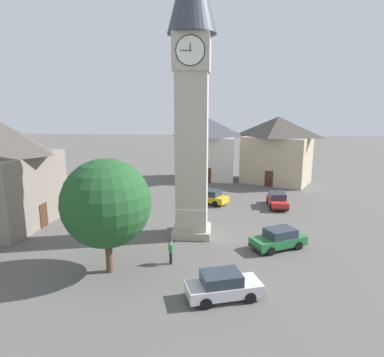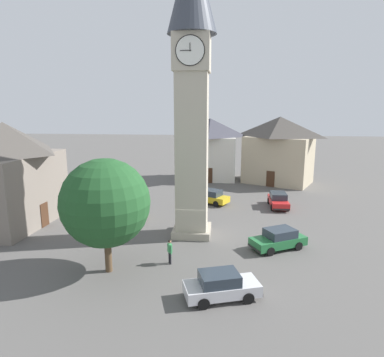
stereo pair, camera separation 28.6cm
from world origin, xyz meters
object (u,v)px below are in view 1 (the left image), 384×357
car_red_corner (279,239)px  car_white_side (277,200)px  car_blue_kerb (118,208)px  pedestrian (171,250)px  car_silver_kerb (223,285)px  lamp_post (119,203)px  building_shop_left (7,174)px  clock_tower (192,67)px  car_black_far (209,197)px  building_terrace_right (277,149)px  building_corner_back (208,148)px  tree (106,203)px

car_red_corner → car_white_side: bearing=-98.1°
car_blue_kerb → pedestrian: bearing=124.3°
car_silver_kerb → lamp_post: size_ratio=0.99×
pedestrian → building_shop_left: bearing=-22.4°
clock_tower → building_shop_left: 18.34m
car_black_far → building_terrace_right: (-8.76, -11.32, 3.85)m
car_white_side → building_terrace_right: size_ratio=0.39×
car_black_far → building_corner_back: 13.51m
car_silver_kerb → building_corner_back: (2.21, -31.73, 3.69)m
clock_tower → car_white_side: bearing=-133.6°
car_blue_kerb → car_red_corner: bearing=155.7°
car_white_side → tree: size_ratio=0.57×
car_blue_kerb → car_red_corner: (-14.16, 6.40, 0.00)m
tree → building_corner_back: building_corner_back is taller
car_white_side → building_terrace_right: building_terrace_right is taller
pedestrian → building_terrace_right: building_terrace_right is taller
car_blue_kerb → pedestrian: (-6.56, 9.63, 0.25)m
car_red_corner → building_shop_left: bearing=-7.6°
car_blue_kerb → building_terrace_right: building_terrace_right is taller
car_blue_kerb → car_white_side: size_ratio=1.05×
car_red_corner → pedestrian: bearing=23.1°
tree → building_shop_left: 13.90m
car_blue_kerb → pedestrian: 11.66m
clock_tower → car_blue_kerb: bearing=-28.8°
car_red_corner → tree: bearing=22.5°
clock_tower → lamp_post: clock_tower is taller
car_red_corner → lamp_post: bearing=-2.0°
car_red_corner → building_corner_back: bearing=-75.6°
car_white_side → building_terrace_right: bearing=-97.5°
car_black_far → car_white_side: bearing=174.4°
car_silver_kerb → car_red_corner: (-4.11, -7.15, 0.00)m
car_black_far → tree: bearing=70.7°
car_red_corner → building_shop_left: size_ratio=0.45×
car_red_corner → car_black_far: bearing=-64.1°
building_terrace_right → building_corner_back: 9.59m
car_silver_kerb → building_shop_left: 21.70m
car_silver_kerb → pedestrian: (3.49, -3.91, 0.25)m
car_silver_kerb → pedestrian: size_ratio=2.63×
clock_tower → car_red_corner: (-6.67, 2.28, -12.46)m
car_black_far → clock_tower: bearing=83.6°
pedestrian → tree: tree is taller
car_black_far → car_red_corner: bearing=115.9°
pedestrian → lamp_post: 6.18m
building_shop_left → building_terrace_right: building_shop_left is taller
car_silver_kerb → tree: size_ratio=0.61×
car_red_corner → car_white_side: size_ratio=1.07×
building_shop_left → lamp_post: (-10.72, 2.63, -1.58)m
car_red_corner → tree: (11.32, 4.69, 3.77)m
building_terrace_right → building_corner_back: size_ratio=1.22×
clock_tower → tree: 12.07m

